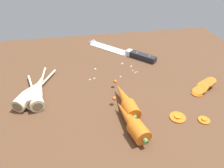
# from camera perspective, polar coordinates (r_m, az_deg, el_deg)

# --- Properties ---
(ground_plane) EXTENTS (1.20, 0.90, 0.04)m
(ground_plane) POSITION_cam_1_polar(r_m,az_deg,el_deg) (0.71, -0.29, -1.41)
(ground_plane) COLOR brown
(chefs_knife) EXTENTS (0.26, 0.27, 0.04)m
(chefs_knife) POSITION_cam_1_polar(r_m,az_deg,el_deg) (0.91, 1.57, 9.27)
(chefs_knife) COLOR silver
(chefs_knife) RESTS_ON ground_plane
(whole_carrot) EXTENTS (0.06, 0.18, 0.04)m
(whole_carrot) POSITION_cam_1_polar(r_m,az_deg,el_deg) (0.60, 3.72, -4.53)
(whole_carrot) COLOR orange
(whole_carrot) RESTS_ON ground_plane
(whole_carrot_second) EXTENTS (0.07, 0.18, 0.04)m
(whole_carrot_second) POSITION_cam_1_polar(r_m,az_deg,el_deg) (0.54, 5.13, -9.99)
(whole_carrot_second) COLOR orange
(whole_carrot_second) RESTS_ON ground_plane
(parsnip_front) EXTENTS (0.07, 0.19, 0.04)m
(parsnip_front) POSITION_cam_1_polar(r_m,az_deg,el_deg) (0.66, -20.51, -2.72)
(parsnip_front) COLOR beige
(parsnip_front) RESTS_ON ground_plane
(parsnip_mid_left) EXTENTS (0.05, 0.22, 0.04)m
(parsnip_mid_left) POSITION_cam_1_polar(r_m,az_deg,el_deg) (0.68, -19.73, -1.64)
(parsnip_mid_left) COLOR beige
(parsnip_mid_left) RESTS_ON ground_plane
(parsnip_mid_right) EXTENTS (0.11, 0.21, 0.04)m
(parsnip_mid_right) POSITION_cam_1_polar(r_m,az_deg,el_deg) (0.68, -21.11, -2.11)
(parsnip_mid_right) COLOR beige
(parsnip_mid_right) RESTS_ON ground_plane
(carrot_slice_stack) EXTENTS (0.10, 0.06, 0.03)m
(carrot_slice_stack) POSITION_cam_1_polar(r_m,az_deg,el_deg) (0.73, 23.66, -0.74)
(carrot_slice_stack) COLOR orange
(carrot_slice_stack) RESTS_ON ground_plane
(carrot_slice_stray_near) EXTENTS (0.04, 0.04, 0.01)m
(carrot_slice_stray_near) POSITION_cam_1_polar(r_m,az_deg,el_deg) (0.60, 17.51, -8.55)
(carrot_slice_stray_near) COLOR orange
(carrot_slice_stray_near) RESTS_ON ground_plane
(carrot_slice_stray_mid) EXTENTS (0.03, 0.03, 0.01)m
(carrot_slice_stray_mid) POSITION_cam_1_polar(r_m,az_deg,el_deg) (0.62, 23.87, -8.91)
(carrot_slice_stray_mid) COLOR orange
(carrot_slice_stray_mid) RESTS_ON ground_plane
(mince_crumbs) EXTENTS (0.18, 0.10, 0.01)m
(mince_crumbs) POSITION_cam_1_polar(r_m,az_deg,el_deg) (0.77, 0.56, 3.83)
(mince_crumbs) COLOR silver
(mince_crumbs) RESTS_ON ground_plane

